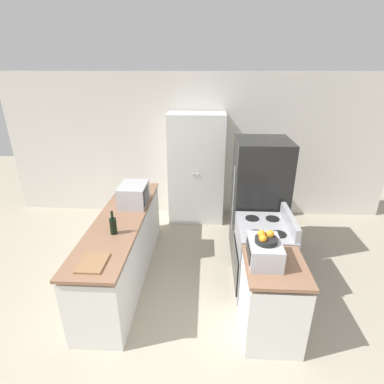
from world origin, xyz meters
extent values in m
plane|color=#A89E89|center=(0.00, 0.00, 0.00)|extent=(14.00, 14.00, 0.00)
cube|color=silver|center=(0.00, 3.39, 1.30)|extent=(7.00, 0.06, 2.60)
cube|color=silver|center=(-0.90, 1.34, 0.41)|extent=(0.58, 2.44, 0.81)
cube|color=#896047|center=(-0.90, 1.34, 0.87)|extent=(0.60, 2.49, 0.04)
cube|color=silver|center=(0.90, 0.45, 0.41)|extent=(0.58, 0.69, 0.81)
cube|color=#896047|center=(0.90, 0.45, 0.87)|extent=(0.60, 0.70, 0.04)
cube|color=silver|center=(0.01, 3.07, 0.98)|extent=(0.98, 0.53, 1.96)
sphere|color=#B2B2B7|center=(-0.03, 2.79, 0.98)|extent=(0.03, 0.03, 0.03)
sphere|color=#B2B2B7|center=(0.05, 2.79, 0.98)|extent=(0.03, 0.03, 0.03)
cube|color=#9E9EA3|center=(0.92, 1.22, 0.44)|extent=(0.64, 0.79, 0.88)
cube|color=black|center=(0.59, 1.22, 0.33)|extent=(0.02, 0.69, 0.49)
cube|color=#9E9EA3|center=(1.21, 1.22, 0.96)|extent=(0.06, 0.75, 0.16)
cylinder|color=black|center=(0.79, 1.03, 0.89)|extent=(0.17, 0.17, 0.01)
cylinder|color=black|center=(0.79, 1.41, 0.89)|extent=(0.17, 0.17, 0.01)
cylinder|color=black|center=(1.05, 1.03, 0.89)|extent=(0.17, 0.17, 0.01)
cylinder|color=black|center=(1.05, 1.41, 0.89)|extent=(0.17, 0.17, 0.01)
cube|color=black|center=(0.97, 2.02, 0.88)|extent=(0.74, 0.75, 1.76)
cylinder|color=gray|center=(0.58, 1.82, 0.97)|extent=(0.02, 0.02, 0.97)
cube|color=#B2B2B7|center=(-0.81, 1.76, 1.03)|extent=(0.36, 0.48, 0.29)
cube|color=black|center=(-0.62, 1.72, 1.03)|extent=(0.01, 0.30, 0.21)
cylinder|color=black|center=(-0.86, 0.95, 0.98)|extent=(0.08, 0.08, 0.19)
cylinder|color=black|center=(-0.86, 0.95, 1.12)|extent=(0.03, 0.03, 0.09)
cube|color=#B2B2B7|center=(0.78, 0.50, 1.00)|extent=(0.31, 0.42, 0.23)
cube|color=black|center=(0.62, 0.50, 1.00)|extent=(0.01, 0.29, 0.14)
cylinder|color=black|center=(0.78, 0.49, 1.14)|extent=(0.22, 0.22, 0.05)
sphere|color=orange|center=(0.83, 0.53, 1.18)|extent=(0.08, 0.08, 0.08)
sphere|color=orange|center=(0.74, 0.53, 1.18)|extent=(0.08, 0.08, 0.08)
sphere|color=orange|center=(0.74, 0.45, 1.18)|extent=(0.08, 0.08, 0.08)
cube|color=#8E6642|center=(-0.90, 0.37, 0.89)|extent=(0.25, 0.33, 0.02)
camera|label=1|loc=(0.20, -2.00, 2.68)|focal=28.00mm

